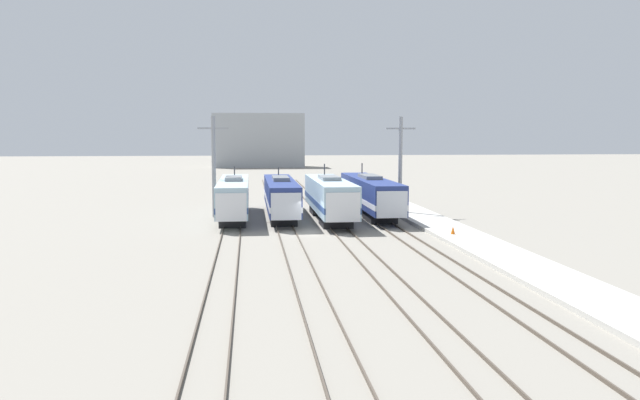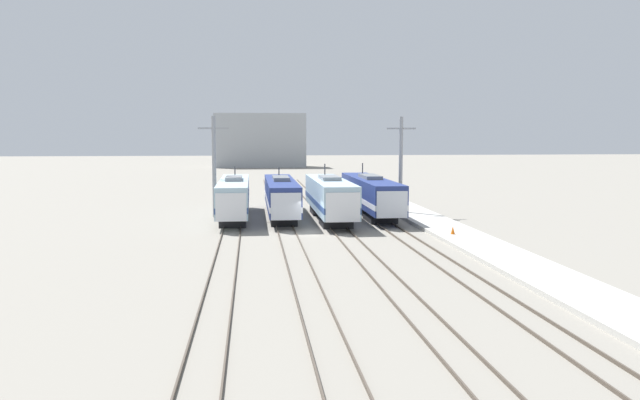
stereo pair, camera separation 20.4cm
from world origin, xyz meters
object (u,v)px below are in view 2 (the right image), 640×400
at_px(locomotive_center_left, 281,197).
at_px(catenary_tower_left, 214,165).
at_px(locomotive_center_right, 330,198).
at_px(locomotive_far_right, 371,195).
at_px(locomotive_far_left, 234,197).
at_px(catenary_tower_right, 401,164).
at_px(traffic_cone, 453,230).

bearing_deg(locomotive_center_left, catenary_tower_left, 168.13).
distance_m(locomotive_center_left, locomotive_center_right, 4.94).
xyz_separation_m(locomotive_center_right, locomotive_far_right, (4.49, 3.11, -0.06)).
bearing_deg(locomotive_far_left, catenary_tower_right, 5.20).
relative_size(locomotive_center_left, catenary_tower_right, 1.88).
xyz_separation_m(locomotive_far_left, locomotive_center_left, (4.49, 0.16, -0.03)).
xyz_separation_m(catenary_tower_right, traffic_cone, (0.66, -14.59, -4.46)).
height_order(locomotive_center_left, locomotive_center_right, locomotive_center_right).
height_order(locomotive_center_left, locomotive_far_right, locomotive_far_right).
distance_m(locomotive_far_left, locomotive_center_left, 4.50).
bearing_deg(locomotive_far_left, locomotive_center_right, -11.88).
bearing_deg(traffic_cone, locomotive_far_left, 142.68).
relative_size(locomotive_center_right, locomotive_far_right, 0.88).
height_order(locomotive_center_left, catenary_tower_right, catenary_tower_right).
relative_size(locomotive_far_right, catenary_tower_right, 2.03).
bearing_deg(catenary_tower_left, catenary_tower_right, 0.00).
distance_m(locomotive_far_left, locomotive_center_right, 9.18).
distance_m(locomotive_center_left, locomotive_far_right, 9.05).
bearing_deg(catenary_tower_right, locomotive_center_right, -155.71).
height_order(locomotive_far_left, locomotive_center_right, locomotive_center_right).
xyz_separation_m(locomotive_far_right, catenary_tower_right, (3.03, 0.28, 3.00)).
bearing_deg(locomotive_far_right, catenary_tower_right, 5.31).
bearing_deg(traffic_cone, catenary_tower_right, 92.58).
height_order(locomotive_far_right, traffic_cone, locomotive_far_right).
relative_size(locomotive_far_left, locomotive_far_right, 0.93).
relative_size(locomotive_center_left, traffic_cone, 29.32).
relative_size(catenary_tower_left, catenary_tower_right, 1.00).
bearing_deg(traffic_cone, locomotive_center_right, 126.15).
bearing_deg(traffic_cone, catenary_tower_left, 142.59).
relative_size(locomotive_far_right, catenary_tower_left, 2.03).
height_order(locomotive_center_right, catenary_tower_right, catenary_tower_right).
bearing_deg(locomotive_center_left, locomotive_center_right, -24.51).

